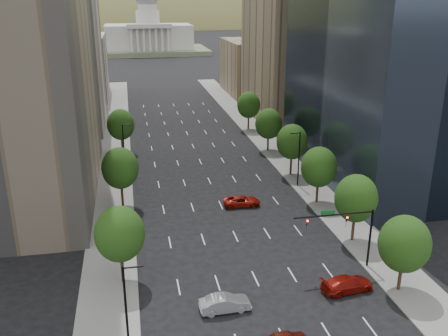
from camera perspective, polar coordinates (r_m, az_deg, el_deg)
sidewalk_left at (r=79.66m, az=-12.79°, el=-2.19°), size 6.00×200.00×0.15m
sidewalk_right at (r=84.27m, az=8.73°, el=-0.70°), size 6.00×200.00×0.15m
midrise_cream_left at (r=118.42m, az=-17.81°, el=13.12°), size 14.00×30.00×35.00m
filler_left at (r=152.03m, az=-16.23°, el=11.27°), size 14.00×26.00×18.00m
parking_tan_right at (r=120.88m, az=7.00°, el=12.80°), size 14.00×30.00×30.00m
filler_right at (r=153.23m, az=3.04°, el=11.69°), size 14.00×26.00×16.00m
tree_right_0 at (r=52.67m, az=20.32°, el=-8.33°), size 5.20×5.20×8.39m
tree_right_1 at (r=61.16m, az=15.16°, el=-3.44°), size 5.20×5.20×8.75m
tree_right_2 at (r=71.38m, az=11.02°, el=0.11°), size 5.20×5.20×8.61m
tree_right_3 at (r=81.96m, az=7.95°, el=3.04°), size 5.20×5.20×8.89m
tree_right_4 at (r=94.92m, az=5.22°, el=5.16°), size 5.20×5.20×8.46m
tree_right_5 at (r=109.88m, az=2.90°, el=7.36°), size 5.20×5.20×8.75m
tree_left_0 at (r=51.70m, az=-12.08°, el=-7.56°), size 5.20×5.20×8.75m
tree_left_1 at (r=70.07m, az=-12.03°, el=-0.02°), size 5.20×5.20×8.97m
tree_left_2 at (r=95.08m, az=-11.97°, el=4.97°), size 5.20×5.20×8.68m
streetlight_rn at (r=77.60m, az=8.70°, el=1.24°), size 1.70×0.20×9.00m
streetlight_ls at (r=41.83m, az=-11.26°, el=-16.05°), size 1.70×0.20×9.00m
streetlight_ln at (r=82.77m, az=-11.56°, el=2.23°), size 1.70×0.20×9.00m
traffic_signal at (r=55.06m, az=14.53°, el=-6.69°), size 9.12×0.40×7.38m
capitol at (r=264.94m, az=-8.80°, el=14.94°), size 60.00×40.00×35.20m
foothills at (r=618.95m, az=-6.95°, el=13.24°), size 720.00×413.00×263.00m
car_red_near at (r=53.29m, az=14.19°, el=-12.98°), size 5.84×2.98×1.62m
car_silver at (r=48.92m, az=0.12°, el=-15.52°), size 5.05×1.93×1.64m
car_red_far at (r=70.92m, az=2.08°, el=-3.88°), size 5.43×2.71×1.48m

